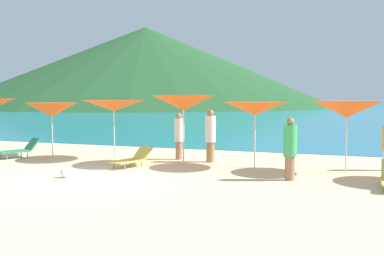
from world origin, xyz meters
name	(u,v)px	position (x,y,z in m)	size (l,w,h in m)	color
ground_plane	(202,147)	(0.00, 10.00, -0.15)	(50.00, 100.00, 0.30)	beige
ocean_water	(336,102)	(0.00, 227.77, 0.01)	(650.00, 440.00, 0.02)	teal
headland_hill	(146,67)	(-42.96, 91.67, 10.17)	(95.57, 95.57, 20.34)	#235128
umbrella_3	(52,110)	(-4.12, 3.84, 1.81)	(2.07, 2.07, 2.09)	silver
umbrella_4	(114,106)	(-1.32, 3.80, 1.99)	(2.33, 2.33, 2.20)	silver
umbrella_5	(183,103)	(1.56, 3.47, 2.11)	(2.32, 2.32, 2.37)	silver
umbrella_6	(255,109)	(3.97, 3.70, 1.93)	(2.09, 2.09, 2.14)	silver
umbrella_7	(347,109)	(6.78, 3.66, 1.93)	(2.21, 2.21, 2.19)	silver
lounge_chair_3	(19,149)	(-4.95, 2.94, 0.32)	(1.13, 1.65, 0.71)	#268C66
lounge_chair_6	(132,159)	(0.12, 2.46, 0.27)	(1.02, 1.62, 0.62)	#D8BF4C
beachgoer_0	(179,135)	(0.94, 4.60, 0.91)	(0.33, 0.33, 1.72)	#A3704C
beachgoer_2	(210,135)	(2.24, 4.37, 0.98)	(0.38, 0.38, 1.86)	#A3704C
beachgoer_4	(290,147)	(5.33, 1.88, 0.91)	(0.37, 0.37, 1.74)	#A3704C
beach_ball	(65,173)	(-0.75, 0.05, 0.15)	(0.29, 0.29, 0.29)	white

